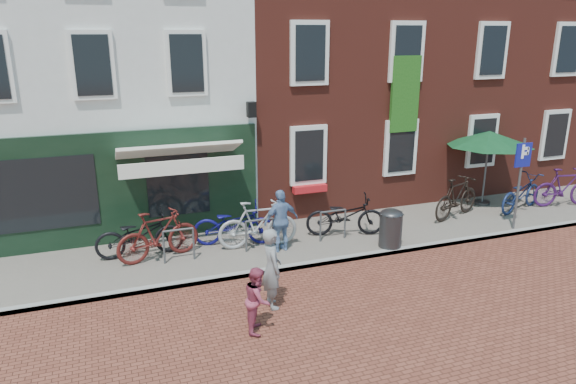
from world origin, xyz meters
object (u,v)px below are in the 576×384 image
object	(u,v)px
bicycle_0	(140,235)
bicycle_2	(234,224)
cafe_person	(281,221)
boy	(258,299)
bicycle_7	(564,187)
parking_sign	(521,170)
bicycle_3	(258,224)
bicycle_5	(457,197)
bicycle_1	(158,235)
litter_bin	(391,226)
woman	(272,268)
bicycle_4	(345,216)
bicycle_6	(521,193)
parasol	(489,136)

from	to	relation	value
bicycle_0	bicycle_2	size ratio (longest dim) A/B	1.00
cafe_person	bicycle_2	xyz separation A→B (m)	(-1.00, 0.78, -0.24)
boy	bicycle_7	world-z (taller)	bicycle_7
parking_sign	bicycle_3	size ratio (longest dim) A/B	1.25
bicycle_0	bicycle_5	distance (m)	8.98
bicycle_1	bicycle_5	world-z (taller)	same
litter_bin	woman	size ratio (longest dim) A/B	0.63
woman	cafe_person	xyz separation A→B (m)	(1.03, 2.40, 0.05)
bicycle_2	bicycle_4	size ratio (longest dim) A/B	1.00
bicycle_6	bicycle_3	bearing A→B (deg)	70.94
cafe_person	bicycle_4	distance (m)	2.01
parasol	woman	size ratio (longest dim) A/B	1.57
bicycle_2	parasol	bearing A→B (deg)	-71.11
bicycle_5	parking_sign	bearing A→B (deg)	-164.12
litter_bin	bicycle_1	world-z (taller)	bicycle_1
parking_sign	woman	size ratio (longest dim) A/B	1.52
woman	bicycle_2	xyz separation A→B (m)	(0.04, 3.19, -0.19)
bicycle_0	bicycle_5	world-z (taller)	bicycle_5
parasol	bicycle_7	bearing A→B (deg)	-25.25
cafe_person	bicycle_6	xyz separation A→B (m)	(7.89, 0.45, -0.24)
bicycle_1	bicycle_3	world-z (taller)	same
bicycle_4	parking_sign	bearing A→B (deg)	-87.46
bicycle_0	bicycle_4	world-z (taller)	same
parking_sign	bicycle_6	size ratio (longest dim) A/B	1.22
bicycle_4	bicycle_5	xyz separation A→B (m)	(3.68, 0.17, 0.06)
litter_bin	bicycle_4	world-z (taller)	bicycle_4
parking_sign	boy	xyz separation A→B (m)	(-8.15, -2.41, -1.16)
boy	bicycle_4	xyz separation A→B (m)	(3.51, 3.57, 0.02)
parking_sign	woman	xyz separation A→B (m)	(-7.63, -1.64, -0.96)
boy	bicycle_4	size ratio (longest dim) A/B	0.60
parasol	bicycle_6	bearing A→B (deg)	-54.14
woman	bicycle_6	bearing A→B (deg)	-71.60
cafe_person	bicycle_7	world-z (taller)	cafe_person
bicycle_0	bicycle_2	bearing A→B (deg)	-91.59
litter_bin	bicycle_3	world-z (taller)	bicycle_3
bicycle_2	bicycle_6	bearing A→B (deg)	-77.17
bicycle_5	bicycle_6	size ratio (longest dim) A/B	0.97
boy	parasol	bearing A→B (deg)	-41.85
litter_bin	boy	size ratio (longest dim) A/B	0.84
parking_sign	boy	size ratio (longest dim) A/B	2.02
cafe_person	bicycle_3	world-z (taller)	cafe_person
woman	bicycle_4	distance (m)	4.11
cafe_person	bicycle_4	xyz separation A→B (m)	(1.95, 0.41, -0.24)
woman	bicycle_7	distance (m)	10.83
bicycle_1	bicycle_5	xyz separation A→B (m)	(8.56, 0.06, 0.00)
litter_bin	woman	xyz separation A→B (m)	(-3.73, -1.70, 0.19)
cafe_person	bicycle_1	size ratio (longest dim) A/B	0.78
boy	cafe_person	size ratio (longest dim) A/B	0.80
cafe_person	bicycle_4	size ratio (longest dim) A/B	0.75
cafe_person	bicycle_0	xyz separation A→B (m)	(-3.34, 0.85, -0.24)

